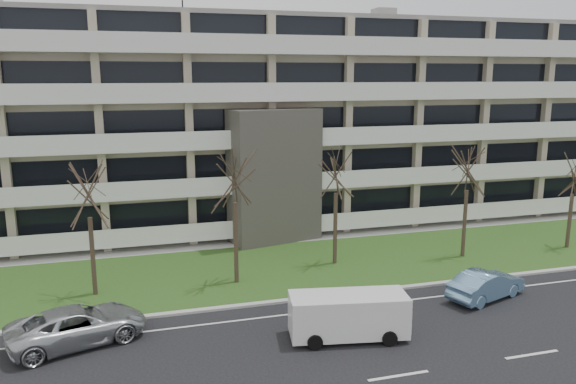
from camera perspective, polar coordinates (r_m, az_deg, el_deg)
name	(u,v)px	position (r m, az deg, el deg)	size (l,w,h in m)	color
ground	(398,376)	(22.76, 11.16, -17.86)	(160.00, 160.00, 0.00)	black
grass_verge	(298,266)	(33.77, 1.03, -7.48)	(90.00, 10.00, 0.06)	#2B4C19
curb	(327,296)	(29.33, 3.95, -10.51)	(90.00, 0.35, 0.12)	#B2B2AD
sidewalk	(275,240)	(38.81, -1.35, -4.88)	(90.00, 2.00, 0.08)	#B2B2AD
lane_edge_line	(337,309)	(28.06, 5.01, -11.71)	(90.00, 0.12, 0.01)	white
apartment_building	(252,122)	(43.95, -3.68, 7.12)	(60.50, 15.10, 18.75)	#C2B397
silver_pickup	(78,325)	(25.99, -20.57, -12.56)	(2.61, 5.67, 1.57)	silver
blue_sedan	(486,285)	(30.58, 19.48, -8.86)	(1.57, 4.49, 1.48)	#7CACD7
white_van	(350,312)	(24.84, 6.30, -12.03)	(5.30, 2.73, 1.96)	white
tree_2	(87,186)	(29.62, -19.70, 0.57)	(3.71, 3.71, 7.42)	#382B21
tree_3	(234,170)	(29.65, -5.46, 2.24)	(4.04, 4.04, 8.07)	#382B21
tree_4	(336,165)	(32.79, 4.93, 2.78)	(3.90, 3.90, 7.80)	#382B21
tree_5	(468,163)	(35.74, 17.86, 2.78)	(3.81, 3.81, 7.62)	#382B21
tree_6	(575,173)	(40.44, 27.10, 1.77)	(3.25, 3.25, 6.49)	#382B21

